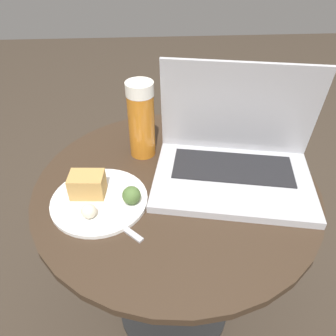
% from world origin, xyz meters
% --- Properties ---
extents(ground_plane, '(6.00, 6.00, 0.00)m').
position_xyz_m(ground_plane, '(0.00, 0.00, 0.00)').
color(ground_plane, '#382D23').
extents(table, '(0.66, 0.66, 0.55)m').
position_xyz_m(table, '(0.00, 0.00, 0.39)').
color(table, black).
rests_on(table, ground_plane).
extents(laptop, '(0.40, 0.31, 0.26)m').
position_xyz_m(laptop, '(0.14, 0.02, 0.61)').
color(laptop, '#B2B2B7').
rests_on(laptop, table).
extents(beer_glass, '(0.07, 0.07, 0.20)m').
position_xyz_m(beer_glass, '(-0.08, 0.13, 0.65)').
color(beer_glass, '#C6701E').
rests_on(beer_glass, table).
extents(snack_plate, '(0.21, 0.21, 0.06)m').
position_xyz_m(snack_plate, '(-0.17, -0.05, 0.57)').
color(snack_plate, white).
rests_on(snack_plate, table).
extents(fork, '(0.15, 0.14, 0.00)m').
position_xyz_m(fork, '(-0.16, -0.09, 0.56)').
color(fork, '#B2B2B7').
rests_on(fork, table).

